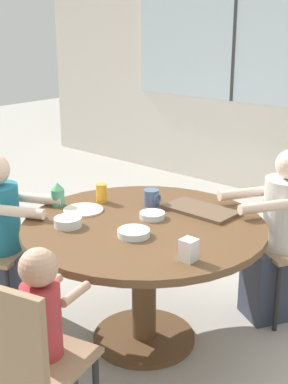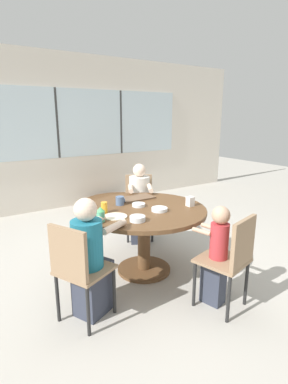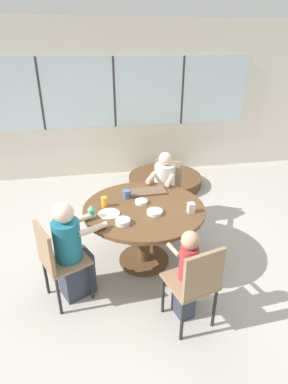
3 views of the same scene
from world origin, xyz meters
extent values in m
plane|color=#B2ADA3|center=(0.00, 0.00, 0.00)|extent=(16.00, 16.00, 0.00)
cube|color=#333333|center=(-1.30, 2.86, 1.57)|extent=(0.04, 0.01, 1.23)
cylinder|color=brown|center=(0.00, 0.00, 0.72)|extent=(1.35, 1.35, 0.04)
cylinder|color=brown|center=(0.00, 0.00, 0.35)|extent=(0.14, 0.14, 0.70)
cylinder|color=brown|center=(0.00, 0.00, 0.01)|extent=(0.60, 0.60, 0.03)
cube|color=#937556|center=(0.46, 0.83, 0.46)|extent=(0.54, 0.54, 0.03)
cylinder|color=black|center=(0.53, 0.60, 0.22)|extent=(0.03, 0.03, 0.44)
cylinder|color=black|center=(0.23, 0.77, 0.22)|extent=(0.03, 0.03, 0.44)
cylinder|color=black|center=(-0.78, -0.19, 0.22)|extent=(0.03, 0.03, 0.44)
cylinder|color=black|center=(-0.63, -0.49, 0.22)|extent=(0.03, 0.03, 0.44)
cube|color=#937556|center=(0.24, -0.92, 0.46)|extent=(0.49, 0.49, 0.03)
cube|color=#937556|center=(0.28, -1.10, 0.68)|extent=(0.38, 0.13, 0.42)
cylinder|color=black|center=(0.03, -0.80, 0.22)|extent=(0.03, 0.03, 0.44)
cube|color=#333847|center=(0.42, 0.75, 0.23)|extent=(0.38, 0.42, 0.47)
cylinder|color=beige|center=(0.44, 0.80, 0.69)|extent=(0.28, 0.28, 0.44)
cylinder|color=beige|center=(0.44, 0.53, 0.80)|extent=(0.20, 0.30, 0.06)
cylinder|color=beige|center=(0.22, 0.65, 0.80)|extent=(0.20, 0.30, 0.06)
cube|color=#333847|center=(-0.78, -0.37, 0.23)|extent=(0.39, 0.35, 0.47)
cylinder|color=beige|center=(-0.67, -0.19, 0.78)|extent=(0.29, 0.18, 0.06)
cylinder|color=beige|center=(-0.57, -0.41, 0.78)|extent=(0.29, 0.18, 0.06)
cylinder|color=#B23338|center=(0.23, -0.89, 0.63)|extent=(0.17, 0.17, 0.32)
sphere|color=tan|center=(0.23, -0.89, 0.87)|extent=(0.16, 0.16, 0.16)
cylinder|color=tan|center=(0.12, -0.77, 0.70)|extent=(0.08, 0.19, 0.04)
cylinder|color=tan|center=(0.26, -0.73, 0.70)|extent=(0.08, 0.19, 0.04)
cube|color=brown|center=(0.12, 0.35, 0.75)|extent=(0.42, 0.22, 0.02)
cylinder|color=slate|center=(-0.16, 0.25, 0.79)|extent=(0.09, 0.09, 0.10)
torus|color=slate|center=(-0.12, 0.25, 0.79)|extent=(0.01, 0.07, 0.07)
cylinder|color=#4CA57F|center=(-0.57, -0.13, 0.79)|extent=(0.08, 0.08, 0.10)
cone|color=#4CB266|center=(-0.57, -0.13, 0.86)|extent=(0.08, 0.08, 0.04)
cylinder|color=gold|center=(-0.43, 0.09, 0.80)|extent=(0.07, 0.07, 0.11)
cube|color=silver|center=(0.47, -0.21, 0.80)|extent=(0.07, 0.07, 0.11)
cylinder|color=silver|center=(-0.27, -0.31, 0.77)|extent=(0.15, 0.15, 0.05)
cylinder|color=silver|center=(0.08, -0.17, 0.76)|extent=(0.17, 0.17, 0.04)
cylinder|color=silver|center=(-0.01, 0.09, 0.76)|extent=(0.14, 0.14, 0.03)
cylinder|color=beige|center=(-0.40, -0.09, 0.75)|extent=(0.23, 0.23, 0.01)
camera|label=1|loc=(1.82, -2.04, 1.83)|focal=50.00mm
camera|label=2|loc=(-1.68, -2.59, 1.72)|focal=28.00mm
camera|label=3|loc=(-0.55, -2.85, 2.34)|focal=28.00mm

